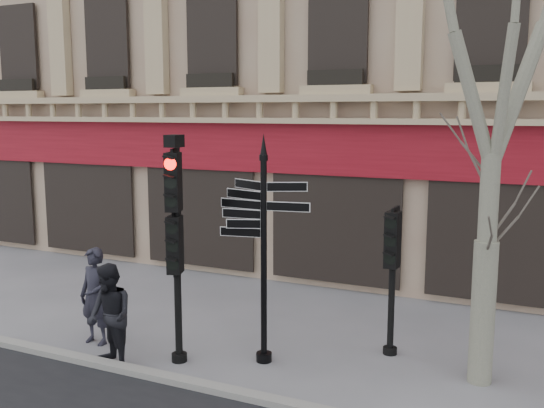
{
  "coord_description": "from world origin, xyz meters",
  "views": [
    {
      "loc": [
        4.89,
        -9.44,
        4.54
      ],
      "look_at": [
        0.23,
        0.6,
        2.84
      ],
      "focal_mm": 40.0,
      "sensor_mm": 36.0,
      "label": 1
    }
  ],
  "objects_px": {
    "traffic_signal_secondary": "(393,255)",
    "pedestrian_a": "(95,296)",
    "fingerpost": "(264,211)",
    "pedestrian_b": "(110,316)",
    "traffic_signal_main": "(176,221)"
  },
  "relations": [
    {
      "from": "traffic_signal_secondary",
      "to": "pedestrian_b",
      "type": "relative_size",
      "value": 1.46
    },
    {
      "from": "traffic_signal_main",
      "to": "traffic_signal_secondary",
      "type": "xyz_separation_m",
      "value": [
        3.42,
        1.96,
        -0.7
      ]
    },
    {
      "from": "pedestrian_b",
      "to": "pedestrian_a",
      "type": "bearing_deg",
      "value": 168.5
    },
    {
      "from": "traffic_signal_main",
      "to": "pedestrian_a",
      "type": "distance_m",
      "value": 2.58
    },
    {
      "from": "traffic_signal_main",
      "to": "pedestrian_b",
      "type": "distance_m",
      "value": 2.06
    },
    {
      "from": "traffic_signal_secondary",
      "to": "pedestrian_a",
      "type": "bearing_deg",
      "value": -159.26
    },
    {
      "from": "fingerpost",
      "to": "traffic_signal_secondary",
      "type": "height_order",
      "value": "fingerpost"
    },
    {
      "from": "fingerpost",
      "to": "pedestrian_a",
      "type": "xyz_separation_m",
      "value": [
        -3.38,
        -0.59,
        -1.83
      ]
    },
    {
      "from": "fingerpost",
      "to": "pedestrian_a",
      "type": "bearing_deg",
      "value": -171.01
    },
    {
      "from": "pedestrian_a",
      "to": "pedestrian_b",
      "type": "distance_m",
      "value": 1.25
    },
    {
      "from": "traffic_signal_secondary",
      "to": "pedestrian_b",
      "type": "distance_m",
      "value": 5.23
    },
    {
      "from": "traffic_signal_main",
      "to": "pedestrian_b",
      "type": "relative_size",
      "value": 2.2
    },
    {
      "from": "fingerpost",
      "to": "pedestrian_b",
      "type": "distance_m",
      "value": 3.31
    },
    {
      "from": "fingerpost",
      "to": "traffic_signal_secondary",
      "type": "xyz_separation_m",
      "value": [
        2.01,
        1.31,
        -0.88
      ]
    },
    {
      "from": "traffic_signal_main",
      "to": "traffic_signal_secondary",
      "type": "relative_size",
      "value": 1.51
    }
  ]
}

